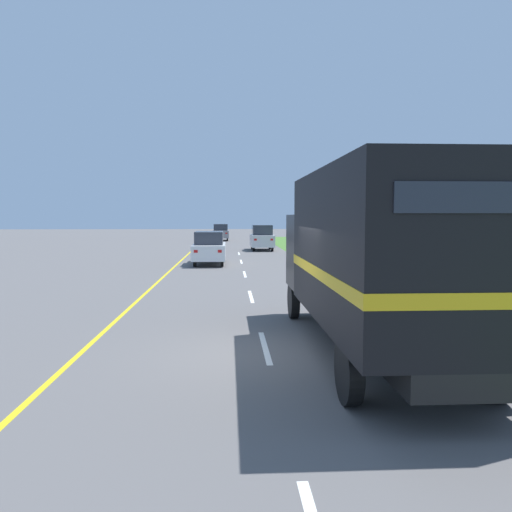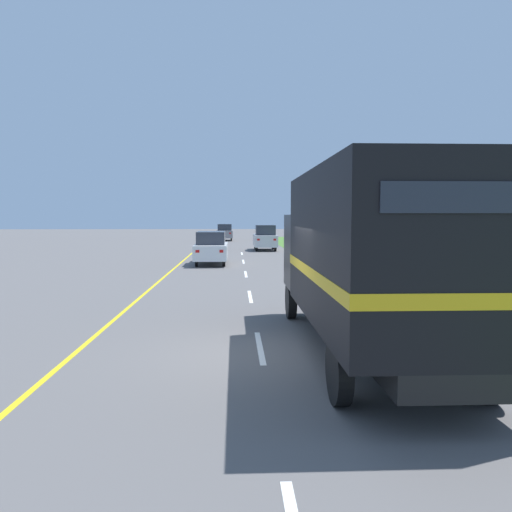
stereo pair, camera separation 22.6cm
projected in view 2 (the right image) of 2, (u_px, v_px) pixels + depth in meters
ground_plane at (261, 353)px, 9.90m from camera, size 200.00×200.00×0.00m
grass_shoulder at (459, 259)px, 31.57m from camera, size 20.00×71.74×0.01m
edge_line_yellow at (183, 261)px, 30.83m from camera, size 0.12×71.74×0.01m
centre_dash_near at (260, 347)px, 10.38m from camera, size 0.12×2.60×0.01m
centre_dash_mid_a at (250, 296)px, 16.96m from camera, size 0.12×2.60×0.01m
centre_dash_mid_b at (246, 274)px, 23.53m from camera, size 0.12×2.60×0.01m
centre_dash_far at (243, 262)px, 30.10m from camera, size 0.12×2.60×0.01m
centre_dash_farthest at (242, 254)px, 36.68m from camera, size 0.12×2.60×0.01m
horse_trailer_truck at (370, 255)px, 9.55m from camera, size 2.58×8.28×3.53m
lead_car_white at (211, 248)px, 28.40m from camera, size 1.80×4.49×1.87m
lead_car_silver_ahead at (265, 238)px, 40.24m from camera, size 1.80×4.19×2.04m
lead_car_grey_ahead at (225, 232)px, 56.56m from camera, size 1.80×4.13×1.88m
highway_sign at (432, 250)px, 15.34m from camera, size 2.16×0.09×2.68m
roadside_tree_mid at (450, 204)px, 29.94m from camera, size 3.18×3.18×5.05m
roadside_tree_far at (365, 205)px, 35.19m from camera, size 2.90×2.90×5.03m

